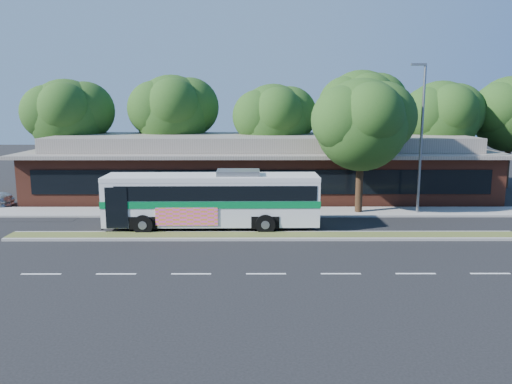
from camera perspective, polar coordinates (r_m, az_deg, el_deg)
ground at (r=24.99m, az=0.89°, el=-5.54°), size 120.00×120.00×0.00m
median_strip at (r=25.55m, az=0.86°, el=-5.02°), size 26.00×1.10×0.15m
sidewalk at (r=31.19m, az=0.67°, el=-2.29°), size 44.00×2.60×0.12m
parking_lot at (r=38.90m, az=-26.99°, el=-1.01°), size 14.00×12.00×0.01m
plaza_building at (r=37.35m, az=0.52°, el=2.97°), size 33.20×11.20×4.45m
lamp_post at (r=31.75m, az=18.33°, el=6.26°), size 0.93×0.18×9.07m
tree_bg_a at (r=41.68m, az=-20.21°, el=8.25°), size 6.47×5.80×8.63m
tree_bg_b at (r=40.68m, az=-8.93°, el=9.10°), size 6.69×6.00×9.00m
tree_bg_c at (r=39.27m, az=2.56°, el=8.38°), size 6.24×5.60×8.26m
tree_bg_d at (r=41.20m, az=12.47°, el=9.38°), size 6.91×6.20×9.37m
tree_bg_e at (r=41.95m, az=20.80°, el=8.05°), size 6.47×5.80×8.50m
transit_bus at (r=27.01m, az=-4.94°, el=-0.50°), size 11.51×2.79×3.22m
sidewalk_tree at (r=31.19m, az=12.64°, el=7.74°), size 6.22×5.58×8.25m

